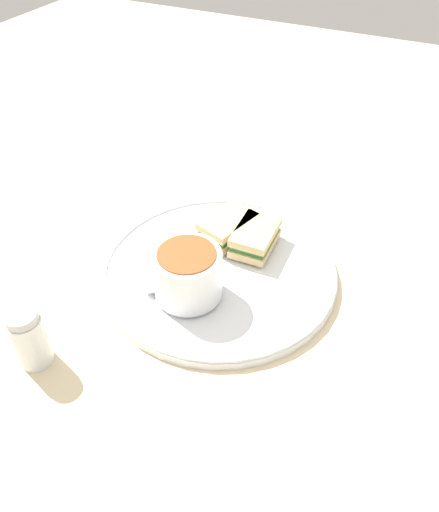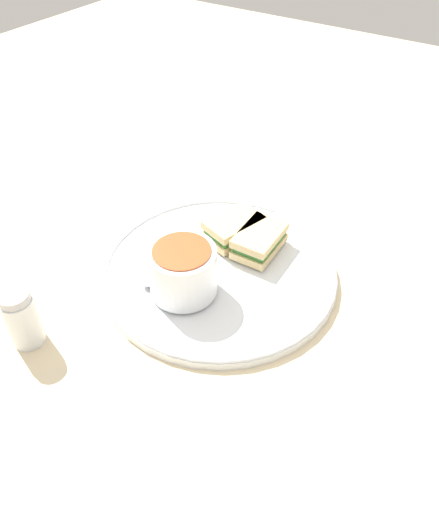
{
  "view_description": "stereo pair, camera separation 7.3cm",
  "coord_description": "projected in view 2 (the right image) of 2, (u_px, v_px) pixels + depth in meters",
  "views": [
    {
      "loc": [
        -0.49,
        -0.24,
        0.52
      ],
      "look_at": [
        0.0,
        0.0,
        0.04
      ],
      "focal_mm": 35.0,
      "sensor_mm": 36.0,
      "label": 1
    },
    {
      "loc": [
        -0.46,
        -0.3,
        0.52
      ],
      "look_at": [
        0.0,
        0.0,
        0.04
      ],
      "focal_mm": 35.0,
      "sensor_mm": 36.0,
      "label": 2
    }
  ],
  "objects": [
    {
      "name": "soup_bowl",
      "position": [
        183.0,
        270.0,
        0.69
      ],
      "size": [
        0.09,
        0.09,
        0.07
      ],
      "color": "white",
      "rests_on": "plate"
    },
    {
      "name": "menu_sheet",
      "position": [
        4.0,
        231.0,
        0.83
      ],
      "size": [
        0.23,
        0.31,
        0.0
      ],
      "rotation": [
        0.0,
        0.0,
        0.15
      ],
      "color": "white",
      "rests_on": "ground_plane"
    },
    {
      "name": "sandwich_half_near",
      "position": [
        259.0,
        240.0,
        0.76
      ],
      "size": [
        0.09,
        0.06,
        0.03
      ],
      "rotation": [
        0.0,
        0.0,
        6.33
      ],
      "color": "#DBBC7F",
      "rests_on": "plate"
    },
    {
      "name": "plate",
      "position": [
        220.0,
        270.0,
        0.75
      ],
      "size": [
        0.35,
        0.35,
        0.02
      ],
      "color": "white",
      "rests_on": "ground_plane"
    },
    {
      "name": "salt_shaker",
      "position": [
        22.0,
        318.0,
        0.63
      ],
      "size": [
        0.04,
        0.04,
        0.09
      ],
      "color": "silver",
      "rests_on": "ground_plane"
    },
    {
      "name": "sandwich_half_far",
      "position": [
        234.0,
        228.0,
        0.79
      ],
      "size": [
        0.1,
        0.08,
        0.03
      ],
      "rotation": [
        0.0,
        0.0,
        5.99
      ],
      "color": "#DBBC7F",
      "rests_on": "plate"
    },
    {
      "name": "spoon",
      "position": [
        153.0,
        275.0,
        0.73
      ],
      "size": [
        0.12,
        0.04,
        0.01
      ],
      "rotation": [
        0.0,
        0.0,
        9.65
      ],
      "color": "silver",
      "rests_on": "plate"
    },
    {
      "name": "ground_plane",
      "position": [
        220.0,
        274.0,
        0.76
      ],
      "size": [
        2.4,
        2.4,
        0.0
      ],
      "primitive_type": "plane",
      "color": "beige"
    }
  ]
}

